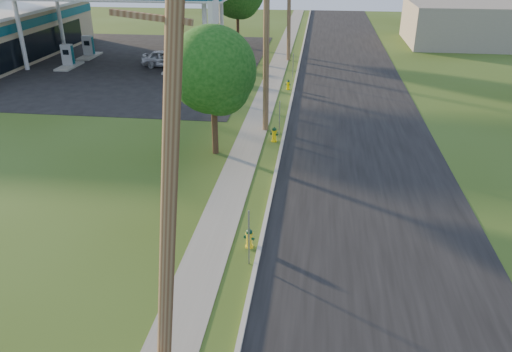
# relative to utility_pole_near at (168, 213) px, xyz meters

# --- Properties ---
(road) EXTENTS (8.00, 120.00, 0.02)m
(road) POSITION_rel_utility_pole_near_xyz_m (5.10, 11.00, -4.79)
(road) COLOR black
(road) RESTS_ON ground
(curb) EXTENTS (0.15, 120.00, 0.15)m
(curb) POSITION_rel_utility_pole_near_xyz_m (1.10, 11.00, -4.73)
(curb) COLOR #AAA79C
(curb) RESTS_ON ground
(sidewalk) EXTENTS (1.50, 120.00, 0.03)m
(sidewalk) POSITION_rel_utility_pole_near_xyz_m (-0.65, 11.00, -4.79)
(sidewalk) COLOR gray
(sidewalk) RESTS_ON ground
(forecourt) EXTENTS (26.00, 28.00, 0.02)m
(forecourt) POSITION_rel_utility_pole_near_xyz_m (-15.40, 33.00, -4.79)
(forecourt) COLOR black
(forecourt) RESTS_ON ground
(utility_pole_near) EXTENTS (1.40, 0.32, 9.48)m
(utility_pole_near) POSITION_rel_utility_pole_near_xyz_m (0.00, 0.00, 0.00)
(utility_pole_near) COLOR brown
(utility_pole_near) RESTS_ON ground
(utility_pole_mid) EXTENTS (1.40, 0.32, 9.80)m
(utility_pole_mid) POSITION_rel_utility_pole_near_xyz_m (-0.00, 18.00, 0.15)
(utility_pole_mid) COLOR brown
(utility_pole_mid) RESTS_ON ground
(utility_pole_far) EXTENTS (1.40, 0.32, 9.50)m
(utility_pole_far) POSITION_rel_utility_pole_near_xyz_m (-0.00, 36.00, 0.00)
(utility_pole_far) COLOR brown
(utility_pole_far) RESTS_ON ground
(sign_post_near) EXTENTS (0.05, 0.04, 2.00)m
(sign_post_near) POSITION_rel_utility_pole_near_xyz_m (0.85, 5.20, -3.80)
(sign_post_near) COLOR gray
(sign_post_near) RESTS_ON ground
(sign_post_mid) EXTENTS (0.05, 0.04, 2.00)m
(sign_post_mid) POSITION_rel_utility_pole_near_xyz_m (0.85, 17.00, -3.80)
(sign_post_mid) COLOR gray
(sign_post_mid) RESTS_ON ground
(sign_post_far) EXTENTS (0.05, 0.04, 2.00)m
(sign_post_far) POSITION_rel_utility_pole_near_xyz_m (0.85, 29.20, -3.80)
(sign_post_far) COLOR gray
(sign_post_far) RESTS_ON ground
(fuel_pump_nw) EXTENTS (1.20, 3.20, 1.90)m
(fuel_pump_nw) POSITION_rel_utility_pole_near_xyz_m (-17.90, 31.00, -4.08)
(fuel_pump_nw) COLOR #AAA79C
(fuel_pump_nw) RESTS_ON ground
(fuel_pump_ne) EXTENTS (1.20, 3.20, 1.90)m
(fuel_pump_ne) POSITION_rel_utility_pole_near_xyz_m (-8.90, 31.00, -4.08)
(fuel_pump_ne) COLOR #AAA79C
(fuel_pump_ne) RESTS_ON ground
(fuel_pump_sw) EXTENTS (1.20, 3.20, 1.90)m
(fuel_pump_sw) POSITION_rel_utility_pole_near_xyz_m (-17.90, 35.00, -4.08)
(fuel_pump_sw) COLOR #AAA79C
(fuel_pump_sw) RESTS_ON ground
(fuel_pump_se) EXTENTS (1.20, 3.20, 1.90)m
(fuel_pump_se) POSITION_rel_utility_pole_near_xyz_m (-8.90, 35.00, -4.08)
(fuel_pump_se) COLOR #AAA79C
(fuel_pump_se) RESTS_ON ground
(price_pylon) EXTENTS (0.34, 2.04, 6.85)m
(price_pylon) POSITION_rel_utility_pole_near_xyz_m (-3.90, 23.50, 0.63)
(price_pylon) COLOR gray
(price_pylon) RESTS_ON ground
(distant_building) EXTENTS (14.00, 10.00, 4.00)m
(distant_building) POSITION_rel_utility_pole_near_xyz_m (18.60, 46.00, -2.80)
(distant_building) COLOR gray
(distant_building) RESTS_ON ground
(tree_verge) EXTENTS (4.12, 4.12, 6.24)m
(tree_verge) POSITION_rel_utility_pole_near_xyz_m (-2.01, 14.28, -0.78)
(tree_verge) COLOR #362818
(tree_verge) RESTS_ON ground
(hydrant_near) EXTENTS (0.38, 0.34, 0.75)m
(hydrant_near) POSITION_rel_utility_pole_near_xyz_m (0.72, 6.19, -4.44)
(hydrant_near) COLOR yellow
(hydrant_near) RESTS_ON ground
(hydrant_mid) EXTENTS (0.41, 0.37, 0.81)m
(hydrant_mid) POSITION_rel_utility_pole_near_xyz_m (0.65, 16.28, -4.41)
(hydrant_mid) COLOR yellow
(hydrant_mid) RESTS_ON ground
(hydrant_far) EXTENTS (0.37, 0.33, 0.72)m
(hydrant_far) POSITION_rel_utility_pole_near_xyz_m (0.69, 26.47, -4.45)
(hydrant_far) COLOR #F0D400
(hydrant_far) RESTS_ON ground
(car_silver) EXTENTS (4.10, 1.69, 1.39)m
(car_silver) POSITION_rel_utility_pole_near_xyz_m (-9.88, 32.17, -4.11)
(car_silver) COLOR #ACAEB3
(car_silver) RESTS_ON ground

